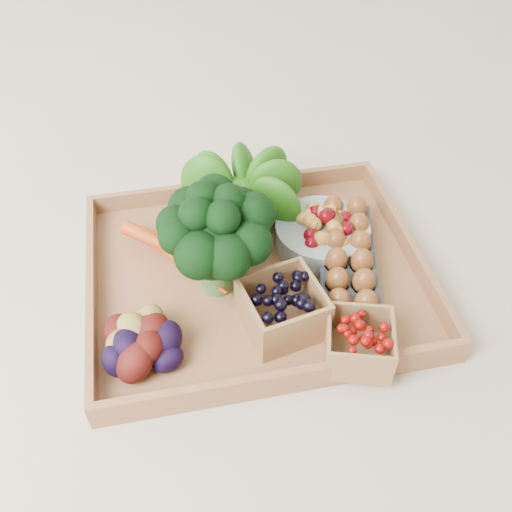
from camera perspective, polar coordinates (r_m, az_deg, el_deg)
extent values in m
plane|color=beige|center=(0.97, 0.00, -2.48)|extent=(4.00, 4.00, 0.00)
cube|color=#9A6640|center=(0.97, 0.00, -2.18)|extent=(0.55, 0.45, 0.01)
sphere|color=#1A590D|center=(1.02, -1.56, 6.78)|extent=(0.15, 0.15, 0.15)
cylinder|color=#8C9EA5|center=(1.01, 6.61, 2.10)|extent=(0.16, 0.16, 0.04)
cube|color=#373F46|center=(0.97, 9.04, -0.63)|extent=(0.16, 0.28, 0.03)
cube|color=black|center=(0.87, 2.65, -5.24)|extent=(0.13, 0.13, 0.08)
cube|color=#6E0704|center=(0.85, 10.23, -8.51)|extent=(0.12, 0.12, 0.07)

